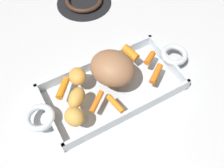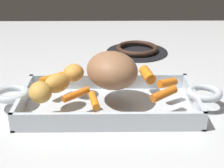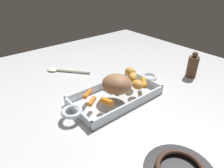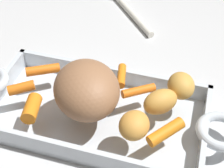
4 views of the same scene
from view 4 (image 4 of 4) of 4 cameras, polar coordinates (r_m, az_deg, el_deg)
The scene contains 13 objects.
ground_plane at distance 0.60m, azimuth -2.68°, elevation -5.74°, with size 1.60×1.60×0.00m, color silver.
roasting_dish at distance 0.59m, azimuth -2.72°, elevation -4.83°, with size 0.49×0.20×0.04m.
pork_roast at distance 0.53m, azimuth -4.29°, elevation -0.90°, with size 0.12×0.10×0.08m, color #986846.
baby_carrot_center_right at distance 0.52m, azimuth 9.03°, elevation -7.98°, with size 0.02×0.02×0.06m, color orange.
baby_carrot_long at distance 0.60m, azimuth 1.61°, elevation 1.40°, with size 0.01×0.01×0.05m, color orange.
baby_carrot_short at distance 0.58m, azimuth 4.48°, elevation -1.13°, with size 0.01×0.01×0.06m, color orange.
baby_carrot_northeast at distance 0.60m, azimuth -15.01°, elevation -0.63°, with size 0.02×0.02×0.04m, color orange.
baby_carrot_southeast at distance 0.62m, azimuth -11.57°, elevation 2.35°, with size 0.02×0.02×0.06m, color orange.
baby_carrot_southwest at distance 0.56m, azimuth -13.36°, elevation -3.97°, with size 0.02×0.02×0.05m, color orange.
potato_corner at distance 0.57m, azimuth 11.54°, elevation -0.28°, with size 0.05×0.04×0.04m, color gold.
potato_golden_small at distance 0.54m, azimuth 8.14°, elevation -2.96°, with size 0.06×0.04×0.04m, color gold.
potato_golden_large at distance 0.51m, azimuth 3.75°, elevation -6.95°, with size 0.05×0.05×0.04m, color gold.
serving_spoon at distance 0.88m, azimuth 1.90°, elevation 13.29°, with size 0.18×0.20×0.02m.
Camera 4 is at (0.13, -0.37, 0.46)m, focal length 54.34 mm.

